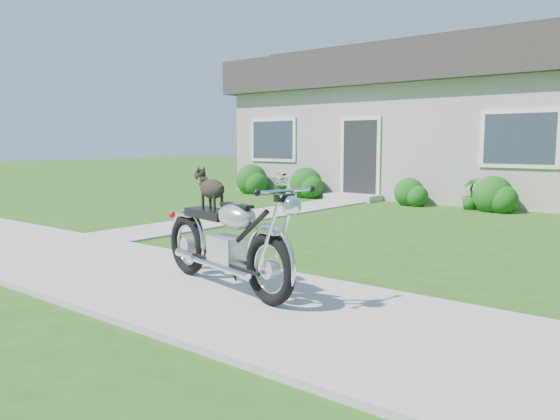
# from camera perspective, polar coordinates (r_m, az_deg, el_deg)

# --- Properties ---
(ground) EXTENTS (80.00, 80.00, 0.00)m
(ground) POSITION_cam_1_polar(r_m,az_deg,el_deg) (7.17, -18.65, -5.43)
(ground) COLOR #235114
(ground) RESTS_ON ground
(sidewalk) EXTENTS (24.00, 2.20, 0.04)m
(sidewalk) POSITION_cam_1_polar(r_m,az_deg,el_deg) (7.17, -18.66, -5.28)
(sidewalk) COLOR #9E9B93
(sidewalk) RESTS_ON ground
(walkway) EXTENTS (1.20, 8.00, 0.03)m
(walkway) POSITION_cam_1_polar(r_m,az_deg,el_deg) (11.58, -1.69, -0.36)
(walkway) COLOR #9E9B93
(walkway) RESTS_ON ground
(house) EXTENTS (12.60, 7.03, 4.50)m
(house) POSITION_cam_1_polar(r_m,az_deg,el_deg) (16.85, 18.17, 8.90)
(house) COLOR #AAA599
(house) RESTS_ON ground
(shrub_row) EXTENTS (7.98, 0.94, 0.94)m
(shrub_row) POSITION_cam_1_polar(r_m,az_deg,el_deg) (14.59, 6.02, 2.54)
(shrub_row) COLOR #185015
(shrub_row) RESTS_ON ground
(potted_plant_left) EXTENTS (0.69, 0.63, 0.66)m
(potted_plant_left) POSITION_cam_1_polar(r_m,az_deg,el_deg) (15.75, 0.17, 2.75)
(potted_plant_left) COLOR #144D14
(potted_plant_left) RESTS_ON ground
(potted_plant_right) EXTENTS (0.57, 0.57, 0.73)m
(potted_plant_right) POSITION_cam_1_polar(r_m,az_deg,el_deg) (13.09, 19.30, 1.63)
(potted_plant_right) COLOR #1B5B19
(potted_plant_right) RESTS_ON ground
(motorcycle_with_dog) EXTENTS (2.20, 0.80, 1.19)m
(motorcycle_with_dog) POSITION_cam_1_polar(r_m,az_deg,el_deg) (5.47, -5.65, -2.93)
(motorcycle_with_dog) COLOR black
(motorcycle_with_dog) RESTS_ON sidewalk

